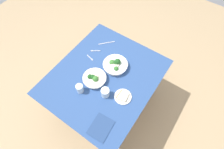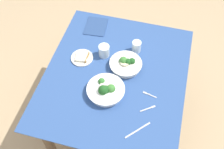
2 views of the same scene
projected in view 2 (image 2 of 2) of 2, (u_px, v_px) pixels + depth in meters
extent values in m
plane|color=tan|center=(115.00, 119.00, 2.56)|extent=(6.00, 6.00, 0.00)
cube|color=#2D4C84|center=(115.00, 75.00, 1.98)|extent=(1.20, 1.03, 0.01)
cube|color=brown|center=(115.00, 76.00, 1.99)|extent=(1.17, 1.00, 0.02)
cylinder|color=brown|center=(170.00, 66.00, 2.50)|extent=(0.07, 0.07, 0.69)
cylinder|color=brown|center=(48.00, 142.00, 2.06)|extent=(0.07, 0.07, 0.69)
cylinder|color=brown|center=(88.00, 49.00, 2.62)|extent=(0.07, 0.07, 0.69)
cylinder|color=white|center=(106.00, 91.00, 1.87)|extent=(0.24, 0.24, 0.04)
cylinder|color=white|center=(106.00, 89.00, 1.85)|extent=(0.27, 0.27, 0.01)
sphere|color=#1E511E|center=(102.00, 91.00, 1.83)|extent=(0.06, 0.06, 0.06)
sphere|color=#33702D|center=(102.00, 81.00, 1.87)|extent=(0.05, 0.05, 0.05)
sphere|color=#1E511E|center=(106.00, 90.00, 1.83)|extent=(0.06, 0.06, 0.06)
sphere|color=#1E511E|center=(103.00, 90.00, 1.82)|extent=(0.07, 0.07, 0.07)
sphere|color=#3D7A33|center=(111.00, 88.00, 1.84)|extent=(0.06, 0.06, 0.06)
cylinder|color=beige|center=(106.00, 87.00, 1.84)|extent=(0.09, 0.09, 0.01)
cylinder|color=silver|center=(126.00, 65.00, 2.00)|extent=(0.22, 0.22, 0.04)
cylinder|color=silver|center=(126.00, 63.00, 1.98)|extent=(0.24, 0.24, 0.01)
sphere|color=#3D7A33|center=(123.00, 61.00, 1.98)|extent=(0.06, 0.06, 0.06)
sphere|color=#1E511E|center=(128.00, 62.00, 1.98)|extent=(0.05, 0.05, 0.05)
sphere|color=#1E511E|center=(132.00, 61.00, 1.98)|extent=(0.05, 0.05, 0.05)
cylinder|color=beige|center=(125.00, 62.00, 1.97)|extent=(0.07, 0.07, 0.01)
cylinder|color=silver|center=(82.00, 58.00, 2.06)|extent=(0.17, 0.17, 0.01)
cube|color=beige|center=(82.00, 56.00, 2.05)|extent=(0.11, 0.11, 0.02)
cube|color=#9E703D|center=(87.00, 58.00, 2.05)|extent=(0.10, 0.01, 0.02)
cylinder|color=silver|center=(104.00, 51.00, 2.05)|extent=(0.08, 0.08, 0.10)
cylinder|color=silver|center=(136.00, 47.00, 2.08)|extent=(0.07, 0.07, 0.10)
cube|color=#B7B7BC|center=(152.00, 96.00, 1.87)|extent=(0.02, 0.07, 0.00)
cube|color=#B7B7BC|center=(145.00, 93.00, 1.88)|extent=(0.02, 0.03, 0.00)
cube|color=#B7B7BC|center=(146.00, 109.00, 1.81)|extent=(0.06, 0.07, 0.00)
cube|color=#B7B7BC|center=(153.00, 107.00, 1.82)|extent=(0.03, 0.03, 0.00)
cube|color=#B7B7BC|center=(138.00, 130.00, 1.72)|extent=(0.15, 0.14, 0.00)
cube|color=navy|center=(96.00, 26.00, 2.27)|extent=(0.23, 0.19, 0.01)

